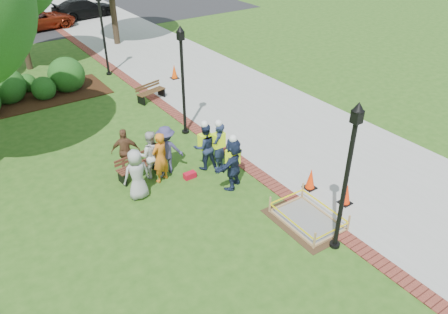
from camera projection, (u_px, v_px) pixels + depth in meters
ground at (233, 206)px, 13.37m from camera, size 100.00×100.00×0.00m
sidewalk at (199, 76)px, 22.83m from camera, size 6.00×60.00×0.02m
brick_edging at (142, 90)px, 21.25m from camera, size 0.50×60.00×0.03m
mulch_bed at (31, 99)px, 20.34m from camera, size 7.00×3.00×0.05m
parking_lot at (21, 23)px, 32.36m from camera, size 36.00×12.00×0.01m
wet_concrete_pad at (308, 215)px, 12.65m from camera, size 1.75×2.34×0.55m
bench_near at (139, 170)px, 14.65m from camera, size 1.50×0.63×0.79m
bench_far at (151, 95)px, 20.11m from camera, size 1.48×0.80×0.76m
cone_front at (346, 195)px, 13.30m from camera, size 0.36×0.36×0.72m
cone_back at (311, 179)px, 13.99m from camera, size 0.38×0.38×0.75m
cone_far at (174, 72)px, 22.40m from camera, size 0.39×0.39×0.76m
toolbox at (190, 175)px, 14.66m from camera, size 0.41×0.23×0.20m
lamp_near at (348, 169)px, 10.58m from camera, size 0.28×0.28×4.26m
lamp_mid at (182, 74)px, 16.21m from camera, size 0.28×0.28×4.26m
lamp_far at (102, 27)px, 21.84m from camera, size 0.28×0.28×4.26m
shrub_b at (11, 101)px, 20.17m from camera, size 1.68×1.68×1.68m
shrub_c at (46, 98)px, 20.45m from camera, size 1.11×1.11×1.11m
shrub_d at (69, 89)px, 21.36m from camera, size 1.73×1.73×1.73m
shrub_e at (29, 91)px, 21.19m from camera, size 0.91×0.91×0.91m
casual_person_a at (137, 175)px, 13.35m from camera, size 0.55×0.37×1.69m
casual_person_b at (160, 158)px, 14.14m from camera, size 0.65×0.52×1.76m
casual_person_c at (150, 155)px, 14.38m from camera, size 0.63×0.52×1.68m
casual_person_d at (126, 151)px, 14.62m from camera, size 0.62×0.53×1.63m
casual_person_e at (166, 150)px, 14.61m from camera, size 0.65×0.56×1.71m
hivis_worker_a at (233, 162)px, 13.81m from camera, size 0.66×0.58×1.90m
hivis_worker_b at (219, 144)px, 14.82m from camera, size 0.64×0.59×1.84m
hivis_worker_c at (205, 145)px, 14.79m from camera, size 0.58×0.42×1.82m
parked_car_c at (43, 29)px, 30.89m from camera, size 2.33×4.55×1.43m
parked_car_d at (85, 18)px, 33.71m from camera, size 2.64×4.91×1.53m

